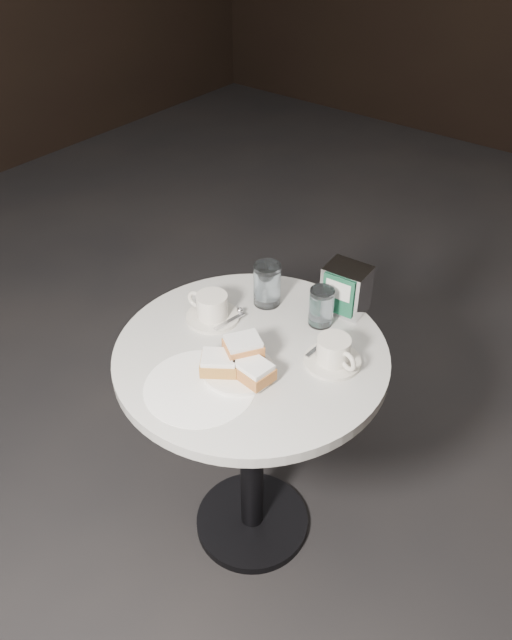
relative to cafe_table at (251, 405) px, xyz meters
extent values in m
plane|color=black|center=(0.00, 0.00, -0.55)|extent=(7.00, 7.00, 0.00)
cylinder|color=black|center=(0.00, 0.00, -0.53)|extent=(0.36, 0.36, 0.03)
cylinder|color=black|center=(0.00, 0.00, -0.18)|extent=(0.07, 0.07, 0.70)
cylinder|color=silver|center=(0.00, 0.00, 0.18)|extent=(0.70, 0.70, 0.03)
cylinder|color=white|center=(-0.01, -0.18, 0.20)|extent=(0.35, 0.35, 0.00)
cylinder|color=white|center=(0.03, -0.08, 0.20)|extent=(0.22, 0.22, 0.01)
cube|color=#BA7F39|center=(-0.01, -0.12, 0.23)|extent=(0.11, 0.11, 0.03)
cube|color=white|center=(-0.01, -0.12, 0.25)|extent=(0.10, 0.10, 0.01)
cube|color=#B97439|center=(0.08, -0.09, 0.23)|extent=(0.10, 0.08, 0.03)
cube|color=white|center=(0.08, -0.09, 0.25)|extent=(0.09, 0.07, 0.01)
cube|color=#CF7E3F|center=(0.02, -0.06, 0.25)|extent=(0.11, 0.11, 0.03)
cube|color=white|center=(0.02, -0.06, 0.28)|extent=(0.10, 0.10, 0.01)
cylinder|color=silver|center=(-0.16, 0.04, 0.20)|extent=(0.16, 0.16, 0.01)
cylinder|color=silver|center=(-0.16, 0.04, 0.24)|extent=(0.09, 0.09, 0.07)
cylinder|color=#855B48|center=(-0.16, 0.04, 0.27)|extent=(0.09, 0.09, 0.00)
torus|color=silver|center=(-0.22, 0.03, 0.24)|extent=(0.05, 0.02, 0.05)
cube|color=silver|center=(-0.11, 0.05, 0.21)|extent=(0.03, 0.10, 0.00)
sphere|color=silver|center=(-0.11, 0.10, 0.21)|extent=(0.02, 0.02, 0.02)
cylinder|color=silver|center=(0.19, 0.09, 0.20)|extent=(0.18, 0.18, 0.01)
cylinder|color=silver|center=(0.19, 0.09, 0.24)|extent=(0.10, 0.10, 0.06)
cylinder|color=#936A50|center=(0.19, 0.09, 0.27)|extent=(0.10, 0.10, 0.00)
torus|color=silver|center=(0.24, 0.07, 0.24)|extent=(0.05, 0.03, 0.05)
cube|color=#B9B8BD|center=(0.13, 0.10, 0.21)|extent=(0.02, 0.10, 0.00)
sphere|color=#ACACB0|center=(0.15, 0.15, 0.21)|extent=(0.02, 0.02, 0.02)
cylinder|color=silver|center=(-0.09, 0.19, 0.26)|extent=(0.09, 0.09, 0.12)
cylinder|color=white|center=(-0.09, 0.19, 0.25)|extent=(0.08, 0.08, 0.10)
cylinder|color=white|center=(0.07, 0.20, 0.25)|extent=(0.08, 0.08, 0.11)
cylinder|color=silver|center=(0.07, 0.20, 0.25)|extent=(0.07, 0.07, 0.09)
cube|color=silver|center=(0.09, 0.30, 0.26)|extent=(0.12, 0.10, 0.13)
cube|color=#18563B|center=(0.09, 0.25, 0.27)|extent=(0.09, 0.01, 0.11)
cube|color=white|center=(0.10, 0.25, 0.29)|extent=(0.07, 0.01, 0.05)
camera|label=1|loc=(0.75, -0.93, 1.23)|focal=35.00mm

